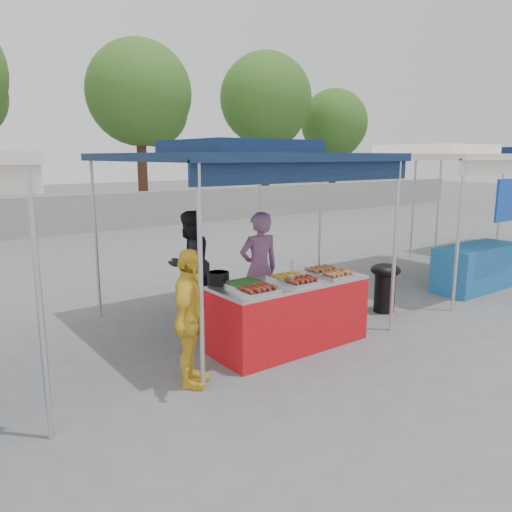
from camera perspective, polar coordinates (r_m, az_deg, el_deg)
ground_plane at (r=6.51m, az=3.20°, el=-9.94°), size 80.00×80.00×0.00m
back_wall at (r=16.22m, az=-22.59°, el=4.24°), size 40.00×0.25×1.20m
main_canopy at (r=6.84m, az=-1.89°, el=11.40°), size 3.20×3.20×2.57m
neighbor_stall_right at (r=9.93m, az=21.54°, el=6.16°), size 3.20×3.20×2.57m
tree_2 at (r=19.42m, az=-12.85°, el=17.20°), size 3.78×3.77×6.48m
tree_3 at (r=22.33m, az=1.36°, el=17.05°), size 3.90×3.90×6.70m
tree_4 at (r=25.70m, az=9.07°, el=14.47°), size 3.35×3.26×5.60m
vendor_table at (r=6.30m, az=3.83°, el=-6.59°), size 2.00×0.80×0.85m
food_tray_fl at (r=5.59m, az=0.30°, el=-3.99°), size 0.42×0.30×0.07m
food_tray_fm at (r=5.99m, az=5.23°, el=-2.98°), size 0.42×0.30×0.07m
food_tray_fr at (r=6.39m, az=9.23°, el=-2.18°), size 0.42×0.30×0.07m
food_tray_bl at (r=5.88m, az=-1.35°, el=-3.21°), size 0.42×0.30×0.07m
food_tray_bm at (r=6.24m, az=3.49°, el=-2.38°), size 0.42×0.30×0.07m
food_tray_br at (r=6.60m, az=7.44°, el=-1.70°), size 0.42×0.30×0.07m
cooking_pot at (r=6.00m, az=-4.32°, el=-2.54°), size 0.26×0.26×0.15m
skewer_cup at (r=5.99m, az=4.12°, el=-2.76°), size 0.09×0.09×0.11m
wok_burner at (r=7.90m, az=14.52°, el=-3.02°), size 0.45×0.45×0.76m
crate_left at (r=6.84m, az=-2.20°, el=-7.65°), size 0.45×0.32×0.27m
crate_right at (r=7.07m, az=1.11°, el=-6.75°), size 0.55×0.39×0.33m
crate_stacked at (r=6.98m, az=1.12°, el=-4.17°), size 0.55×0.38×0.33m
vendor_woman at (r=6.98m, az=0.35°, el=-1.52°), size 0.64×0.48×1.62m
helper_man at (r=7.55m, az=-7.59°, el=-0.79°), size 0.89×0.77×1.57m
customer_person at (r=5.19m, az=-7.56°, el=-7.14°), size 0.83×0.87×1.45m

